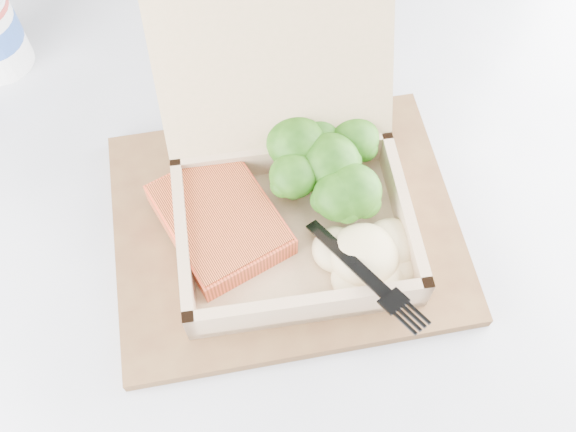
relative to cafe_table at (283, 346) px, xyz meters
name	(u,v)px	position (x,y,z in m)	size (l,w,h in m)	color
cafe_table	(283,346)	(0.00, 0.00, 0.00)	(1.14, 1.14, 0.76)	black
serving_tray	(286,226)	(0.03, 0.05, 0.20)	(0.33, 0.26, 0.01)	brown
takeout_container	(288,179)	(0.04, 0.07, 0.26)	(0.27, 0.29, 0.19)	tan
salmon_fillet	(220,220)	(-0.03, 0.07, 0.23)	(0.09, 0.12, 0.03)	#F2542F
broccoli_pile	(329,168)	(0.08, 0.07, 0.24)	(0.13, 0.13, 0.05)	#37781A
mashed_potatoes	(365,255)	(0.07, -0.02, 0.24)	(0.10, 0.09, 0.03)	beige
plastic_fork	(333,241)	(0.05, -0.01, 0.25)	(0.04, 0.15, 0.03)	black
receipt	(305,76)	(0.13, 0.21, 0.20)	(0.07, 0.13, 0.00)	silver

